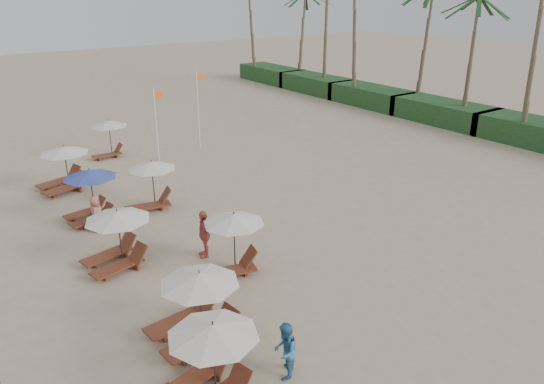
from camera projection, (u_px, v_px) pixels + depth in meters
ground at (386, 307)px, 16.89m from camera, size 160.00×160.00×0.00m
shrub_hedge at (444, 112)px, 39.45m from camera, size 3.20×53.00×1.60m
lounger_station_1 at (208, 358)px, 12.88m from camera, size 2.56×2.36×2.07m
lounger_station_2 at (192, 308)px, 15.08m from camera, size 2.84×2.38×2.11m
lounger_station_3 at (114, 238)px, 18.99m from camera, size 2.71×2.41×2.19m
lounger_station_4 at (88, 194)px, 22.69m from camera, size 2.50×2.31×2.35m
lounger_station_5 at (61, 169)px, 26.23m from camera, size 2.85×2.53×2.26m
inland_station_0 at (232, 239)px, 18.43m from camera, size 2.74×2.24×2.22m
inland_station_1 at (150, 182)px, 23.89m from camera, size 2.80×2.24×2.22m
inland_station_2 at (108, 133)px, 31.21m from camera, size 2.52×2.24×2.22m
beachgoer_mid_a at (285, 351)px, 13.64m from camera, size 1.00×1.00×1.63m
beachgoer_far_a at (204, 234)px, 19.76m from camera, size 0.80×1.21×1.91m
beachgoer_far_b at (96, 214)px, 21.88m from camera, size 0.82×0.93×1.61m
flag_pole_near at (156, 121)px, 30.24m from camera, size 0.59×0.08×4.35m
flag_pole_far at (198, 106)px, 32.83m from camera, size 0.60×0.08×4.89m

